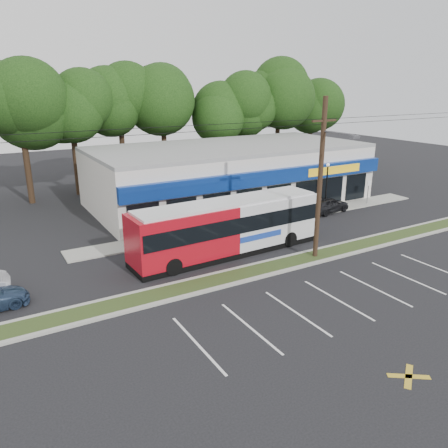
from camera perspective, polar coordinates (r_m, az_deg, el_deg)
ground at (r=26.26m, az=8.28°, el=-6.28°), size 120.00×120.00×0.00m
grass_strip at (r=26.95m, az=6.97°, el=-5.43°), size 40.00×1.60×0.12m
curb_south at (r=26.33m, az=8.09°, el=-6.03°), size 40.00×0.25×0.14m
curb_north at (r=27.57m, az=5.91°, el=-4.82°), size 40.00×0.25×0.14m
sidewalk at (r=35.79m, az=5.71°, el=0.51°), size 32.00×2.20×0.10m
strip_mall at (r=41.02m, az=0.74°, el=6.58°), size 25.00×12.55×5.30m
utility_pole at (r=27.07m, az=12.32°, el=6.28°), size 50.00×2.77×10.00m
lamp_post at (r=38.72m, az=13.28°, el=5.46°), size 0.30×0.30×4.25m
sign_post at (r=42.34m, az=18.35°, el=4.51°), size 0.45×0.10×2.23m
tree_line at (r=48.61m, az=-7.14°, el=15.05°), size 46.76×6.76×11.83m
metrobus at (r=28.28m, az=0.57°, el=-0.22°), size 13.32×3.33×3.55m
car_dark at (r=38.80m, az=13.45°, el=2.46°), size 4.25×2.14×1.39m
pedestrian_a at (r=34.29m, az=9.45°, el=1.02°), size 0.67×0.46×1.75m
pedestrian_b at (r=31.59m, az=4.50°, el=-0.49°), size 0.92×0.88×1.49m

